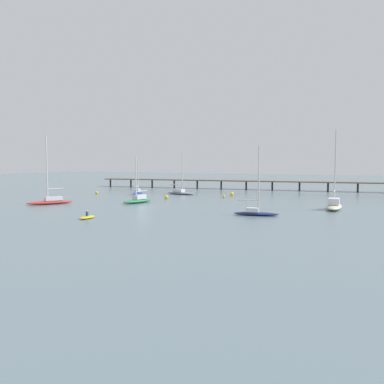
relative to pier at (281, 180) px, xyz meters
The scene contains 13 objects.
ground_plane 53.81m from the pier, 100.18° to the right, with size 400.00×400.00×0.00m, color slate.
pier is the anchor object (origin of this frame).
sailboat_red 62.49m from the pier, 116.71° to the right, with size 5.74×8.22×12.65m.
sailboat_cream 45.06m from the pier, 64.12° to the right, with size 3.11×8.49×12.95m.
sailboat_blue 40.05m from the pier, 132.73° to the right, with size 3.43×6.36×8.12m.
sailboat_navy 54.54m from the pier, 78.85° to the right, with size 6.82×3.09×10.13m.
sailboat_gray 30.67m from the pier, 125.38° to the right, with size 8.48×3.66×10.00m.
sailboat_green 48.94m from the pier, 107.97° to the right, with size 3.21×7.33×8.96m.
dinghy_yellow 67.89m from the pier, 97.64° to the right, with size 1.59×3.01×1.14m.
mooring_buoy_mid 49.48m from the pier, 136.99° to the right, with size 0.70×0.70×0.70m, color yellow.
mooring_buoy_far 24.13m from the pier, 102.13° to the right, with size 0.87×0.87×0.87m, color yellow.
mooring_buoy_outer 39.72m from the pier, 111.57° to the right, with size 0.80×0.80×0.80m, color yellow.
mooring_buoy_inner 29.45m from the pier, 99.33° to the right, with size 0.56×0.56×0.56m, color yellow.
Camera 1 is at (38.45, -56.32, 7.74)m, focal length 37.53 mm.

